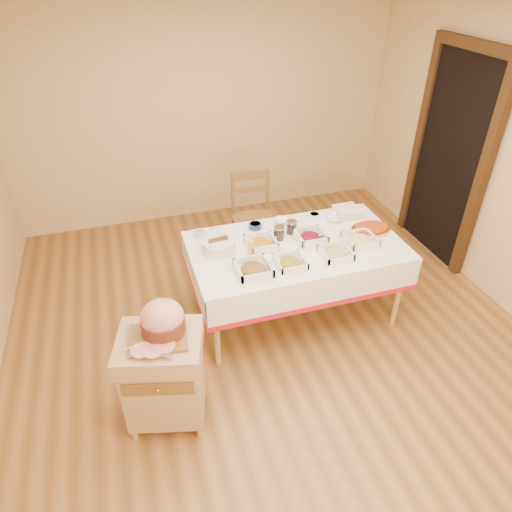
% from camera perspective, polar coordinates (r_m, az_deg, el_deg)
% --- Properties ---
extents(room_shell, '(5.00, 5.00, 5.00)m').
position_cam_1_polar(room_shell, '(3.31, 2.59, 5.76)').
color(room_shell, brown).
rests_on(room_shell, ground).
extents(doorway, '(0.09, 1.10, 2.20)m').
position_cam_1_polar(doorway, '(5.16, 23.12, 11.52)').
color(doorway, black).
rests_on(doorway, ground).
extents(dining_table, '(1.82, 1.02, 0.76)m').
position_cam_1_polar(dining_table, '(4.01, 4.95, -0.52)').
color(dining_table, tan).
rests_on(dining_table, ground).
extents(butcher_cart, '(0.65, 0.58, 0.78)m').
position_cam_1_polar(butcher_cart, '(3.29, -11.42, -14.31)').
color(butcher_cart, tan).
rests_on(butcher_cart, ground).
extents(dining_chair, '(0.46, 0.44, 0.97)m').
position_cam_1_polar(dining_chair, '(4.84, -0.30, 4.84)').
color(dining_chair, brown).
rests_on(dining_chair, ground).
extents(ham_on_board, '(0.40, 0.38, 0.26)m').
position_cam_1_polar(ham_on_board, '(3.00, -11.70, -8.03)').
color(ham_on_board, brown).
rests_on(ham_on_board, butcher_cart).
extents(serving_dish_a, '(0.27, 0.27, 0.12)m').
position_cam_1_polar(serving_dish_a, '(3.55, -0.32, -1.64)').
color(serving_dish_a, white).
rests_on(serving_dish_a, dining_table).
extents(serving_dish_b, '(0.23, 0.23, 0.09)m').
position_cam_1_polar(serving_dish_b, '(3.64, 4.32, -0.83)').
color(serving_dish_b, white).
rests_on(serving_dish_b, dining_table).
extents(serving_dish_c, '(0.24, 0.24, 0.10)m').
position_cam_1_polar(serving_dish_c, '(3.79, 9.93, 0.31)').
color(serving_dish_c, white).
rests_on(serving_dish_c, dining_table).
extents(serving_dish_d, '(0.25, 0.25, 0.10)m').
position_cam_1_polar(serving_dish_d, '(4.01, 12.90, 1.99)').
color(serving_dish_d, white).
rests_on(serving_dish_d, dining_table).
extents(serving_dish_e, '(0.25, 0.24, 0.12)m').
position_cam_1_polar(serving_dish_e, '(3.86, 0.67, 1.60)').
color(serving_dish_e, white).
rests_on(serving_dish_e, dining_table).
extents(serving_dish_f, '(0.26, 0.25, 0.12)m').
position_cam_1_polar(serving_dish_f, '(3.97, 6.83, 2.37)').
color(serving_dish_f, white).
rests_on(serving_dish_f, dining_table).
extents(small_bowl_left, '(0.11, 0.11, 0.05)m').
position_cam_1_polar(small_bowl_left, '(4.04, -7.03, 2.84)').
color(small_bowl_left, white).
rests_on(small_bowl_left, dining_table).
extents(small_bowl_mid, '(0.12, 0.12, 0.05)m').
position_cam_1_polar(small_bowl_mid, '(4.13, -0.10, 3.83)').
color(small_bowl_mid, navy).
rests_on(small_bowl_mid, dining_table).
extents(small_bowl_right, '(0.11, 0.11, 0.05)m').
position_cam_1_polar(small_bowl_right, '(4.31, 7.30, 4.99)').
color(small_bowl_right, white).
rests_on(small_bowl_right, dining_table).
extents(bowl_white_imported, '(0.18, 0.18, 0.03)m').
position_cam_1_polar(bowl_white_imported, '(4.23, 3.27, 4.45)').
color(bowl_white_imported, white).
rests_on(bowl_white_imported, dining_table).
extents(bowl_small_imported, '(0.22, 0.22, 0.05)m').
position_cam_1_polar(bowl_small_imported, '(4.32, 9.79, 4.75)').
color(bowl_small_imported, white).
rests_on(bowl_small_imported, dining_table).
extents(preserve_jar_left, '(0.10, 0.10, 0.12)m').
position_cam_1_polar(preserve_jar_left, '(3.96, 2.87, 2.82)').
color(preserve_jar_left, silver).
rests_on(preserve_jar_left, dining_table).
extents(preserve_jar_right, '(0.09, 0.09, 0.12)m').
position_cam_1_polar(preserve_jar_right, '(4.06, 4.47, 3.56)').
color(preserve_jar_right, silver).
rests_on(preserve_jar_right, dining_table).
extents(mustard_bottle, '(0.05, 0.05, 0.17)m').
position_cam_1_polar(mustard_bottle, '(3.73, -0.59, 1.08)').
color(mustard_bottle, yellow).
rests_on(mustard_bottle, dining_table).
extents(bread_basket, '(0.27, 0.27, 0.12)m').
position_cam_1_polar(bread_basket, '(3.81, -4.69, 1.30)').
color(bread_basket, silver).
rests_on(bread_basket, dining_table).
extents(plate_stack, '(0.22, 0.22, 0.08)m').
position_cam_1_polar(plate_stack, '(4.41, 11.29, 5.45)').
color(plate_stack, white).
rests_on(plate_stack, dining_table).
extents(brass_platter, '(0.36, 0.26, 0.05)m').
position_cam_1_polar(brass_platter, '(4.21, 14.15, 3.30)').
color(brass_platter, gold).
rests_on(brass_platter, dining_table).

